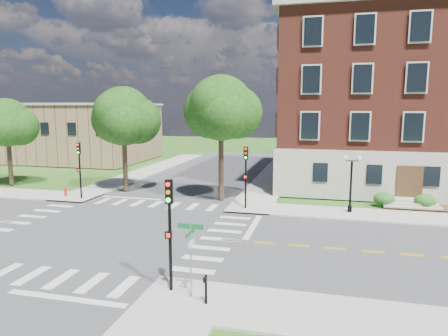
% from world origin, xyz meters
% --- Properties ---
extents(ground, '(160.00, 160.00, 0.00)m').
position_xyz_m(ground, '(0.00, 0.00, 0.00)').
color(ground, '#245417').
rests_on(ground, ground).
extents(road_ew, '(90.00, 12.00, 0.01)m').
position_xyz_m(road_ew, '(0.00, 0.00, 0.01)').
color(road_ew, '#3D3D3F').
rests_on(road_ew, ground).
extents(road_ns, '(12.00, 90.00, 0.01)m').
position_xyz_m(road_ns, '(0.00, 0.00, 0.01)').
color(road_ns, '#3D3D3F').
rests_on(road_ns, ground).
extents(sidewalk_ne, '(34.00, 34.00, 0.12)m').
position_xyz_m(sidewalk_ne, '(15.38, 15.38, 0.06)').
color(sidewalk_ne, '#9E9B93').
rests_on(sidewalk_ne, ground).
extents(sidewalk_nw, '(34.00, 34.00, 0.12)m').
position_xyz_m(sidewalk_nw, '(-15.38, 15.38, 0.06)').
color(sidewalk_nw, '#9E9B93').
rests_on(sidewalk_nw, ground).
extents(crosswalk_east, '(2.20, 10.20, 0.02)m').
position_xyz_m(crosswalk_east, '(7.20, 0.00, 0.00)').
color(crosswalk_east, silver).
rests_on(crosswalk_east, ground).
extents(stop_bar_east, '(0.40, 5.50, 0.00)m').
position_xyz_m(stop_bar_east, '(8.80, 3.00, 0.00)').
color(stop_bar_east, silver).
rests_on(stop_bar_east, ground).
extents(main_building, '(30.60, 22.40, 16.50)m').
position_xyz_m(main_building, '(24.00, 21.99, 8.34)').
color(main_building, '#A19C8E').
rests_on(main_building, ground).
extents(secondary_building, '(20.40, 15.40, 8.30)m').
position_xyz_m(secondary_building, '(-22.00, 30.00, 4.28)').
color(secondary_building, '#8D6C4E').
rests_on(secondary_building, ground).
extents(tree_b, '(4.76, 4.76, 8.64)m').
position_xyz_m(tree_b, '(-17.22, 10.87, 6.35)').
color(tree_b, '#322619').
rests_on(tree_b, ground).
extents(tree_c, '(5.39, 5.39, 9.63)m').
position_xyz_m(tree_c, '(-4.67, 11.09, 7.03)').
color(tree_c, '#322619').
rests_on(tree_c, ground).
extents(tree_d, '(5.40, 5.40, 10.39)m').
position_xyz_m(tree_d, '(4.90, 9.72, 7.78)').
color(tree_d, '#322619').
rests_on(tree_d, ground).
extents(traffic_signal_se, '(0.37, 0.43, 4.80)m').
position_xyz_m(traffic_signal_se, '(7.02, -7.22, 3.19)').
color(traffic_signal_se, black).
rests_on(traffic_signal_se, ground).
extents(traffic_signal_ne, '(0.34, 0.38, 4.80)m').
position_xyz_m(traffic_signal_ne, '(7.47, 7.28, 3.19)').
color(traffic_signal_ne, black).
rests_on(traffic_signal_ne, ground).
extents(traffic_signal_nw, '(0.38, 0.46, 4.80)m').
position_xyz_m(traffic_signal_nw, '(-6.86, 7.21, 3.19)').
color(traffic_signal_nw, black).
rests_on(traffic_signal_nw, ground).
extents(twin_lamp_west, '(1.36, 0.36, 4.23)m').
position_xyz_m(twin_lamp_west, '(15.23, 8.12, 2.52)').
color(twin_lamp_west, black).
rests_on(twin_lamp_west, ground).
extents(street_sign_pole, '(1.10, 1.10, 3.10)m').
position_xyz_m(street_sign_pole, '(8.06, -7.56, 2.31)').
color(street_sign_pole, gray).
rests_on(street_sign_pole, ground).
extents(push_button_post, '(0.14, 0.21, 1.20)m').
position_xyz_m(push_button_post, '(8.82, -8.04, 0.80)').
color(push_button_post, black).
rests_on(push_button_post, ground).
extents(fire_hydrant, '(0.35, 0.35, 0.75)m').
position_xyz_m(fire_hydrant, '(-8.85, 7.88, 0.46)').
color(fire_hydrant, '#AF160D').
rests_on(fire_hydrant, ground).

